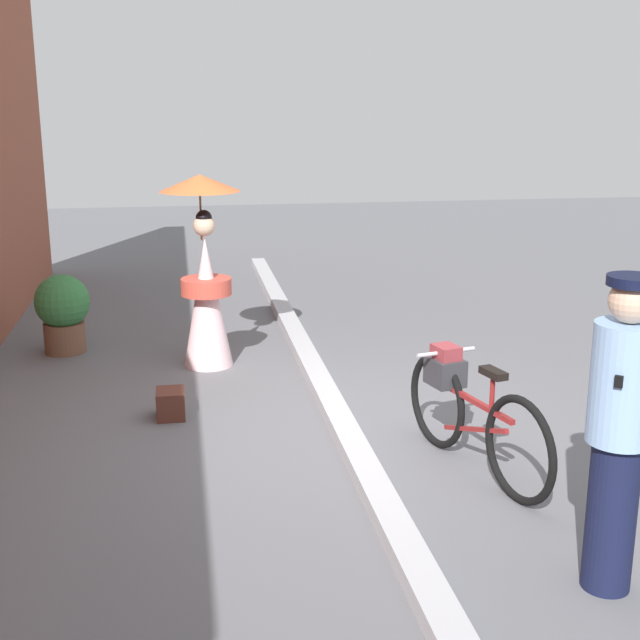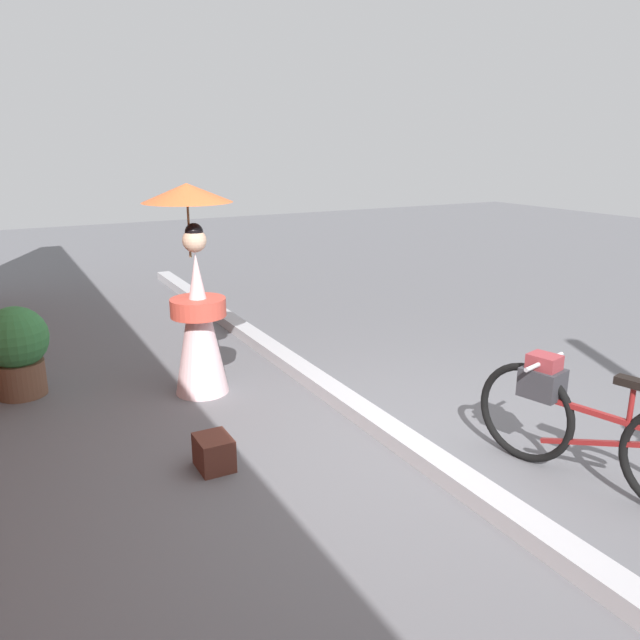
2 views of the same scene
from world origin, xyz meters
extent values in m
plane|color=slate|center=(0.00, 0.00, 0.00)|extent=(30.00, 30.00, 0.00)
cube|color=#B2B2B7|center=(0.00, 0.00, 0.06)|extent=(14.00, 0.20, 0.12)
torus|color=black|center=(-0.37, -0.65, 0.36)|extent=(0.71, 0.23, 0.72)
torus|color=black|center=(-1.35, -0.90, 0.36)|extent=(0.71, 0.23, 0.72)
cube|color=maroon|center=(-0.86, -0.78, 0.52)|extent=(0.83, 0.25, 0.04)
cube|color=maroon|center=(-0.86, -0.78, 0.32)|extent=(0.72, 0.21, 0.27)
cylinder|color=maroon|center=(-1.03, -0.82, 0.63)|extent=(0.03, 0.03, 0.30)
cube|color=black|center=(-1.03, -0.82, 0.78)|extent=(0.24, 0.14, 0.05)
cylinder|color=silver|center=(-0.47, -0.68, 0.77)|extent=(0.15, 0.47, 0.03)
cube|color=#333338|center=(-0.47, -0.68, 0.62)|extent=(0.31, 0.28, 0.20)
cube|color=maroon|center=(-0.47, -0.68, 0.75)|extent=(0.23, 0.20, 0.14)
cylinder|color=#141938|center=(-2.38, -0.99, 0.42)|extent=(0.26, 0.26, 0.84)
cylinder|color=#8CB2E0|center=(-2.38, -0.99, 1.16)|extent=(0.34, 0.34, 0.63)
sphere|color=#D8B293|center=(-2.38, -0.99, 1.59)|extent=(0.23, 0.23, 0.23)
cylinder|color=black|center=(-2.38, -0.99, 1.69)|extent=(0.26, 0.26, 0.05)
cube|color=black|center=(-2.38, -0.99, 1.22)|extent=(0.32, 0.27, 0.06)
cone|color=silver|center=(1.94, 0.97, 0.64)|extent=(0.48, 0.48, 1.28)
cylinder|color=#D14C3D|center=(1.94, 0.97, 0.80)|extent=(0.49, 0.49, 0.16)
sphere|color=beige|center=(1.94, 0.97, 1.39)|extent=(0.21, 0.21, 0.21)
sphere|color=black|center=(1.94, 0.97, 1.46)|extent=(0.16, 0.16, 0.16)
cylinder|color=olive|center=(2.00, 0.99, 1.51)|extent=(0.02, 0.02, 0.55)
cone|color=orange|center=(2.00, 0.99, 1.79)|extent=(0.77, 0.77, 0.16)
cylinder|color=brown|center=(2.63, 2.42, 0.16)|extent=(0.42, 0.42, 0.32)
sphere|color=#387F42|center=(2.63, 2.42, 0.54)|extent=(0.56, 0.56, 0.56)
sphere|color=#387F42|center=(2.77, 2.34, 0.47)|extent=(0.31, 0.31, 0.31)
cube|color=#592D23|center=(0.56, 1.33, 0.12)|extent=(0.28, 0.23, 0.23)
cube|color=#47241C|center=(0.56, 1.26, 0.18)|extent=(0.24, 0.08, 0.08)
camera|label=1|loc=(-6.12, 1.20, 2.55)|focal=47.41mm
camera|label=2|loc=(-3.24, 2.54, 2.19)|focal=34.98mm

